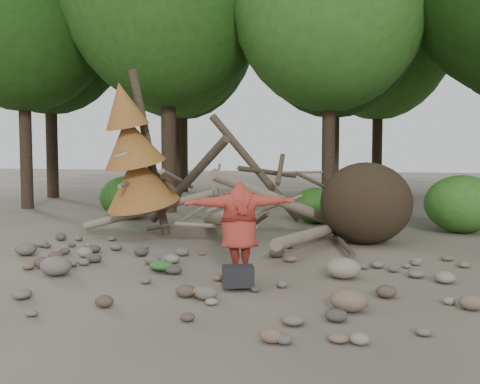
% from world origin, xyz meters
% --- Properties ---
extents(ground, '(120.00, 120.00, 0.00)m').
position_xyz_m(ground, '(0.00, 0.00, 0.00)').
color(ground, '#514C44').
rests_on(ground, ground).
extents(deadfall_pile, '(8.55, 5.24, 3.30)m').
position_xyz_m(deadfall_pile, '(2.02, 4.24, 0.95)').
color(deadfall_pile, '#332619').
rests_on(deadfall_pile, ground).
extents(dead_conifer, '(2.06, 2.16, 4.35)m').
position_xyz_m(dead_conifer, '(-3.12, 3.37, 2.11)').
color(dead_conifer, '#4C3F30').
rests_on(dead_conifer, ground).
extents(bush_left, '(1.80, 1.80, 1.44)m').
position_xyz_m(bush_left, '(-5.50, 7.20, 0.72)').
color(bush_left, '#214F15').
rests_on(bush_left, ground).
extents(bush_mid, '(1.40, 1.40, 1.12)m').
position_xyz_m(bush_mid, '(0.80, 7.80, 0.56)').
color(bush_mid, '#2C641D').
rests_on(bush_mid, ground).
extents(bush_right, '(2.00, 2.00, 1.60)m').
position_xyz_m(bush_right, '(5.00, 7.00, 0.80)').
color(bush_right, '#377725').
rests_on(bush_right, ground).
extents(frisbee_thrower, '(3.14, 1.42, 2.16)m').
position_xyz_m(frisbee_thrower, '(0.83, -0.26, 0.90)').
color(frisbee_thrower, '#A23024').
rests_on(frisbee_thrower, ground).
extents(backpack, '(0.58, 0.50, 0.33)m').
position_xyz_m(backpack, '(0.99, -0.83, 0.16)').
color(backpack, black).
rests_on(backpack, ground).
extents(cloth_green, '(0.45, 0.38, 0.17)m').
position_xyz_m(cloth_green, '(-0.73, -0.07, 0.08)').
color(cloth_green, '#2C6829').
rests_on(cloth_green, ground).
extents(cloth_orange, '(0.29, 0.23, 0.10)m').
position_xyz_m(cloth_orange, '(0.59, -1.44, 0.05)').
color(cloth_orange, '#AE5E1D').
rests_on(cloth_orange, ground).
extents(boulder_front_left, '(0.58, 0.52, 0.35)m').
position_xyz_m(boulder_front_left, '(-2.43, -0.83, 0.17)').
color(boulder_front_left, '#6F655C').
rests_on(boulder_front_left, ground).
extents(boulder_front_right, '(0.51, 0.46, 0.31)m').
position_xyz_m(boulder_front_right, '(2.80, -1.50, 0.15)').
color(boulder_front_right, '#7A624C').
rests_on(boulder_front_right, ground).
extents(boulder_mid_right, '(0.61, 0.54, 0.36)m').
position_xyz_m(boulder_mid_right, '(2.50, 0.47, 0.18)').
color(boulder_mid_right, gray).
rests_on(boulder_mid_right, ground).
extents(boulder_mid_left, '(0.48, 0.43, 0.29)m').
position_xyz_m(boulder_mid_left, '(-4.24, 0.60, 0.14)').
color(boulder_mid_left, '#645D54').
rests_on(boulder_mid_left, ground).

